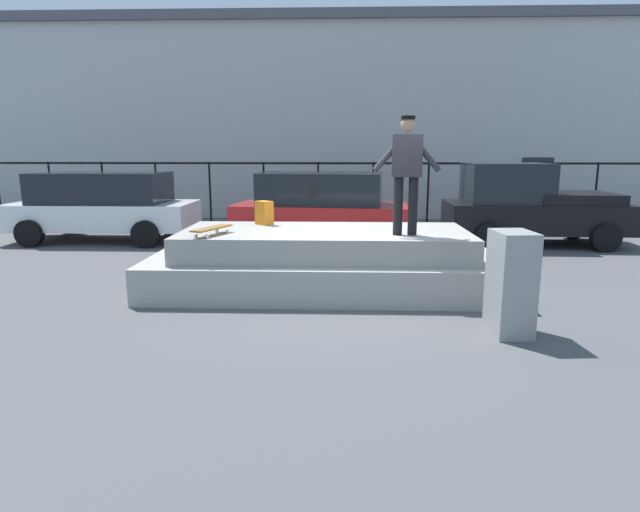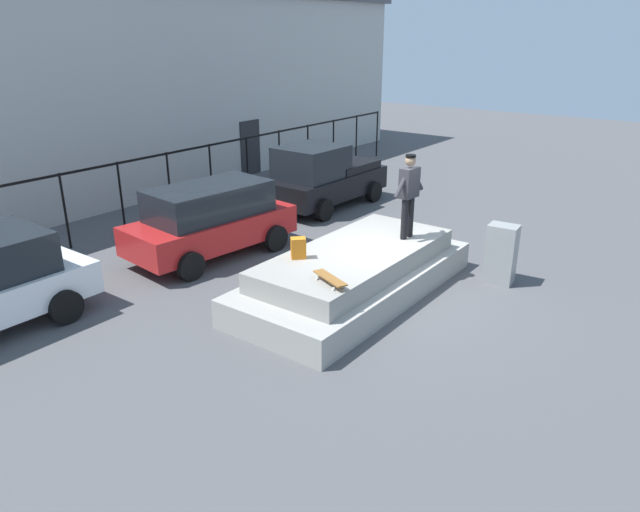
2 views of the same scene
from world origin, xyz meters
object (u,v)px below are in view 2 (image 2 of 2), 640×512
object	(u,v)px
skateboarder	(409,190)
car_red_hatchback_mid	(211,219)
car_black_pickup_far	(323,176)
utility_box	(501,254)
backpack	(298,248)
skateboard	(330,278)

from	to	relation	value
skateboarder	car_red_hatchback_mid	xyz separation A→B (m)	(-1.44, 4.43, -1.09)
car_red_hatchback_mid	car_black_pickup_far	bearing A→B (deg)	4.21
car_black_pickup_far	skateboarder	bearing A→B (deg)	-126.25
utility_box	car_red_hatchback_mid	bearing A→B (deg)	107.65
car_black_pickup_far	utility_box	size ratio (longest dim) A/B	3.26
backpack	utility_box	xyz separation A→B (m)	(3.40, -2.75, -0.53)
skateboard	backpack	xyz separation A→B (m)	(0.63, 1.21, 0.10)
backpack	utility_box	size ratio (longest dim) A/B	0.32
skateboard	car_red_hatchback_mid	distance (m)	4.80
car_red_hatchback_mid	utility_box	distance (m)	6.62
car_black_pickup_far	backpack	bearing A→B (deg)	-147.40
car_black_pickup_far	utility_box	bearing A→B (deg)	-110.44
backpack	car_black_pickup_far	bearing A→B (deg)	77.08
skateboard	utility_box	world-z (taller)	utility_box
skateboard	utility_box	bearing A→B (deg)	-21.02
car_red_hatchback_mid	car_black_pickup_far	world-z (taller)	car_black_pickup_far
car_black_pickup_far	utility_box	world-z (taller)	car_black_pickup_far
car_red_hatchback_mid	car_black_pickup_far	size ratio (longest dim) A/B	1.00
skateboarder	utility_box	distance (m)	2.42
backpack	car_black_pickup_far	distance (m)	6.90
skateboard	skateboarder	bearing A→B (deg)	2.52
skateboarder	car_red_hatchback_mid	world-z (taller)	skateboarder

